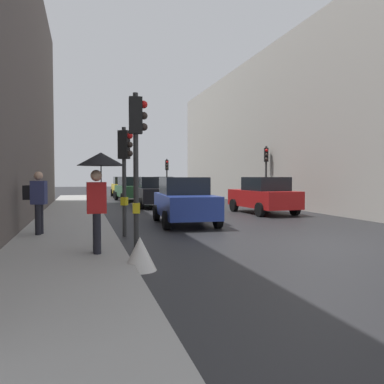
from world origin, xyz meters
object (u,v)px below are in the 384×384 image
object	(u,v)px
traffic_light_near_left	(137,143)
car_green_estate	(131,189)
car_dark_suv	(154,192)
pedestrian_with_grey_backpack	(37,199)
pedestrian_with_umbrella	(100,174)
traffic_light_near_right	(125,161)
car_red_sedan	(263,195)
car_blue_van	(184,201)
car_yellow_taxi	(124,187)
warning_sign_triangle	(140,253)
traffic_light_mid_street	(266,165)
car_white_compact	(163,185)
traffic_light_far_median	(167,171)

from	to	relation	value
traffic_light_near_left	car_green_estate	xyz separation A→B (m)	(2.25, 18.95, -1.69)
car_dark_suv	pedestrian_with_grey_backpack	xyz separation A→B (m)	(-5.25, -10.46, 0.29)
pedestrian_with_umbrella	traffic_light_near_right	bearing A→B (deg)	74.46
traffic_light_near_left	car_dark_suv	bearing A→B (deg)	77.84
car_red_sedan	car_blue_van	world-z (taller)	same
traffic_light_near_left	car_yellow_taxi	xyz separation A→B (m)	(2.28, 24.68, -1.69)
car_yellow_taxi	pedestrian_with_grey_backpack	size ratio (longest dim) A/B	2.37
warning_sign_triangle	car_blue_van	bearing A→B (deg)	68.14
car_green_estate	car_red_sedan	bearing A→B (deg)	-66.31
car_yellow_taxi	warning_sign_triangle	world-z (taller)	car_yellow_taxi
traffic_light_mid_street	traffic_light_near_right	bearing A→B (deg)	-135.08
car_yellow_taxi	pedestrian_with_grey_backpack	bearing A→B (deg)	-102.06
car_red_sedan	car_white_compact	world-z (taller)	same
traffic_light_far_median	car_white_compact	world-z (taller)	traffic_light_far_median
car_blue_van	car_yellow_taxi	world-z (taller)	same
traffic_light_near_right	car_white_compact	bearing A→B (deg)	75.86
car_dark_suv	car_yellow_taxi	distance (m)	11.68
traffic_light_near_right	car_red_sedan	world-z (taller)	traffic_light_near_right
traffic_light_mid_street	car_red_sedan	xyz separation A→B (m)	(-2.34, -4.31, -1.62)
car_dark_suv	pedestrian_with_umbrella	size ratio (longest dim) A/B	1.99
car_white_compact	car_dark_suv	bearing A→B (deg)	-103.57
pedestrian_with_umbrella	traffic_light_far_median	bearing A→B (deg)	74.17
car_blue_van	warning_sign_triangle	xyz separation A→B (m)	(-2.66, -6.63, -0.55)
car_green_estate	car_yellow_taxi	bearing A→B (deg)	89.64
traffic_light_mid_street	warning_sign_triangle	xyz separation A→B (m)	(-9.71, -13.75, -2.17)
warning_sign_triangle	car_yellow_taxi	bearing A→B (deg)	84.65
traffic_light_near_left	car_green_estate	distance (m)	19.16
pedestrian_with_grey_backpack	warning_sign_triangle	xyz separation A→B (m)	(2.25, -4.27, -0.84)
traffic_light_far_median	traffic_light_mid_street	distance (m)	11.12
traffic_light_near_right	car_white_compact	world-z (taller)	traffic_light_near_right
pedestrian_with_umbrella	pedestrian_with_grey_backpack	distance (m)	3.59
traffic_light_mid_street	pedestrian_with_umbrella	world-z (taller)	traffic_light_mid_street
traffic_light_far_median	pedestrian_with_grey_backpack	xyz separation A→B (m)	(-8.11, -19.90, -1.08)
car_white_compact	car_blue_van	bearing A→B (deg)	-99.89
car_red_sedan	traffic_light_mid_street	bearing A→B (deg)	61.45
traffic_light_near_right	car_green_estate	bearing A→B (deg)	82.20
car_blue_van	pedestrian_with_umbrella	world-z (taller)	pedestrian_with_umbrella
traffic_light_near_left	car_red_sedan	world-z (taller)	traffic_light_near_left
car_red_sedan	car_white_compact	bearing A→B (deg)	91.32
traffic_light_near_right	pedestrian_with_umbrella	distance (m)	3.29
traffic_light_near_left	car_white_compact	size ratio (longest dim) A/B	0.88
car_red_sedan	car_yellow_taxi	xyz separation A→B (m)	(-4.89, 16.96, 0.00)
car_blue_van	car_red_sedan	bearing A→B (deg)	30.88
car_green_estate	car_dark_suv	distance (m)	5.96
car_red_sedan	pedestrian_with_grey_backpack	world-z (taller)	pedestrian_with_grey_backpack
car_dark_suv	car_blue_van	bearing A→B (deg)	-92.39
car_green_estate	pedestrian_with_grey_backpack	world-z (taller)	pedestrian_with_grey_backpack
car_green_estate	car_dark_suv	bearing A→B (deg)	-84.61
car_red_sedan	car_dark_suv	bearing A→B (deg)	129.52
traffic_light_mid_street	traffic_light_near_left	bearing A→B (deg)	-128.34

